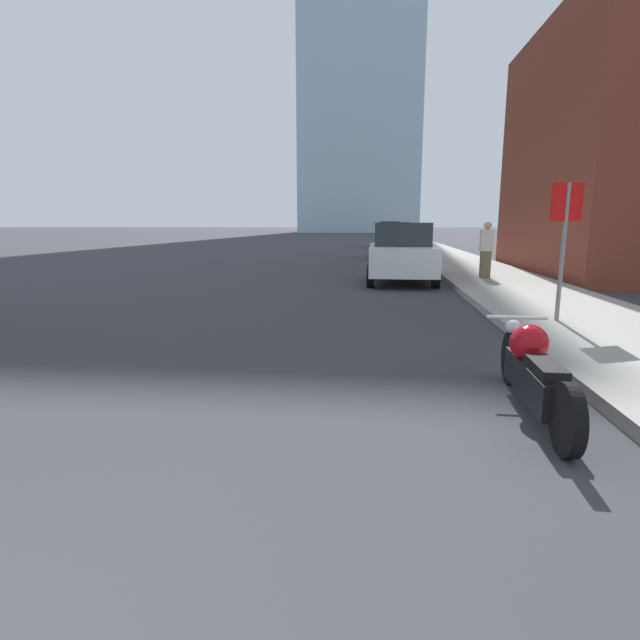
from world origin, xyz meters
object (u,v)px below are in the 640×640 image
Objects in this scene: motorcycle at (533,371)px; stop_sign at (565,228)px; parked_car_green at (393,240)px; parked_car_white at (401,253)px; parked_car_yellow at (389,234)px; pedestrian at (486,249)px.

stop_sign is (1.56, 3.89, 1.28)m from motorcycle.
parked_car_green is 17.03m from stop_sign.
stop_sign is at bearing -70.32° from parked_car_white.
parked_car_yellow is 2.44× the size of pedestrian.
parked_car_green is at bearing 89.66° from parked_car_white.
parked_car_green is at bearing 97.19° from stop_sign.
parked_car_yellow is at bearing 95.66° from pedestrian.
parked_car_white is (-0.69, 10.28, 0.48)m from motorcycle.
motorcycle is at bearing -111.81° from stop_sign.
pedestrian is (2.35, -10.27, 0.10)m from parked_car_green.
pedestrian is (2.46, 0.22, 0.12)m from parked_car_white.
parked_car_yellow reaches higher than pedestrian.
stop_sign is at bearing -87.99° from parked_car_green.
parked_car_green is (-0.57, 20.77, 0.50)m from motorcycle.
parked_car_yellow is at bearing 93.94° from stop_sign.
motorcycle is 1.05× the size of stop_sign.
parked_car_white is at bearing 109.38° from stop_sign.
parked_car_white is 2.37× the size of pedestrian.
parked_car_yellow is at bearing 89.62° from parked_car_white.
parked_car_white is 6.82m from stop_sign.
parked_car_yellow is (0.26, 22.41, 0.06)m from parked_car_white.
motorcycle is at bearing -85.86° from parked_car_white.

